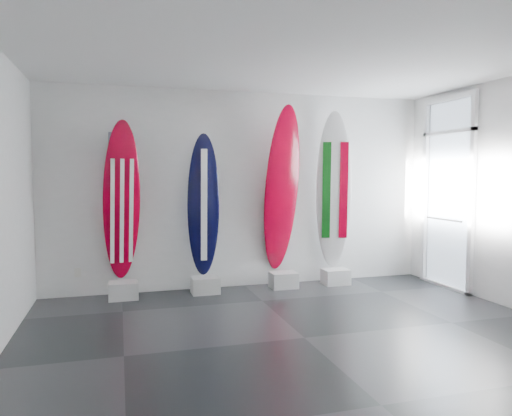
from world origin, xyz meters
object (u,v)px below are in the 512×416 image
object	(u,v)px
surfboard_usa	(122,202)
surfboard_italy	(334,191)
surfboard_navy	(204,205)
surfboard_swiss	(282,190)

from	to	relation	value
surfboard_usa	surfboard_italy	size ratio (longest dim) A/B	0.91
surfboard_navy	surfboard_usa	bearing A→B (deg)	-179.36
surfboard_italy	surfboard_swiss	bearing A→B (deg)	-161.86
surfboard_navy	surfboard_italy	world-z (taller)	surfboard_italy
surfboard_navy	surfboard_swiss	distance (m)	1.23
surfboard_navy	surfboard_swiss	world-z (taller)	surfboard_swiss
surfboard_navy	surfboard_italy	bearing A→B (deg)	0.64
surfboard_swiss	surfboard_italy	world-z (taller)	surfboard_swiss
surfboard_navy	surfboard_italy	distance (m)	2.10
surfboard_usa	surfboard_italy	distance (m)	3.24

